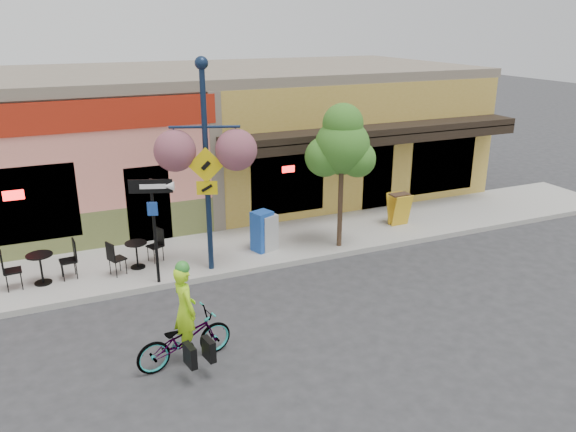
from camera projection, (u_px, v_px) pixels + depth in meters
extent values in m
plane|color=#2D2D30|center=(298.00, 274.00, 14.08)|extent=(90.00, 90.00, 0.00)
cube|color=#9E9B93|center=(269.00, 244.00, 15.79)|extent=(24.00, 3.00, 0.15)
cube|color=#A8A59E|center=(289.00, 263.00, 14.54)|extent=(24.00, 0.12, 0.15)
imported|color=maroon|center=(184.00, 339.00, 10.31)|extent=(1.94, 0.97, 0.97)
imported|color=#B3F91A|center=(186.00, 322.00, 10.22)|extent=(0.51, 0.67, 1.68)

